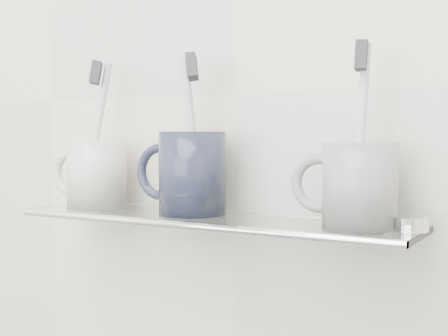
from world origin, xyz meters
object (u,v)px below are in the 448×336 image
Objects in this scene: shelf_glass at (209,220)px; mug_right at (360,185)px; mug_left at (97,174)px; mug_center at (192,173)px.

mug_right reaches higher than shelf_glass.
mug_right is (0.18, 0.00, 0.05)m from shelf_glass.
shelf_glass is 5.57× the size of mug_left.
mug_left is 1.00× the size of mug_right.
mug_center is (0.15, 0.00, 0.01)m from mug_left.
mug_left is at bearing 156.13° from mug_center.
mug_center is at bearing 169.40° from shelf_glass.
mug_center is 0.21m from mug_right.
mug_left is at bearing 178.41° from shelf_glass.
mug_left is (-0.18, 0.00, 0.05)m from shelf_glass.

